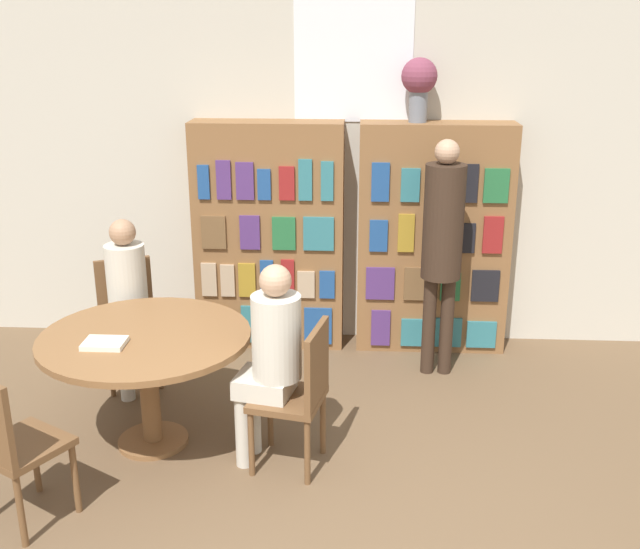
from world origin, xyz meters
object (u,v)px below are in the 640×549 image
Objects in this scene: chair_near_camera at (8,441)px; chair_left_side at (128,314)px; seated_reader_right at (270,352)px; flower_vase at (419,82)px; bookshelf_left at (269,237)px; bookshelf_right at (433,239)px; seated_reader_left at (129,295)px; reading_table at (146,352)px; chair_far_side at (300,390)px; librarian_standing at (443,235)px.

chair_left_side is (0.09, 1.74, 0.00)m from chair_near_camera.
seated_reader_right is at bearing 58.13° from chair_near_camera.
bookshelf_left is at bearing -179.76° from flower_vase.
flower_vase is (-0.16, 0.00, 1.21)m from bookshelf_right.
seated_reader_right reaches higher than chair_near_camera.
seated_reader_left reaches higher than chair_left_side.
seated_reader_right is at bearing -121.08° from bookshelf_right.
chair_left_side reaches higher than reading_table.
seated_reader_right is (1.18, -1.06, 0.22)m from chair_left_side.
reading_table is at bearing -138.90° from bookshelf_right.
chair_far_side is (-0.75, -1.84, -1.61)m from flower_vase.
chair_far_side reaches higher than reading_table.
bookshelf_right is 2.10m from seated_reader_right.
chair_near_camera is 1.60m from seated_reader_left.
chair_near_camera is 1.00× the size of chair_far_side.
chair_near_camera is (-1.05, -2.47, -0.40)m from bookshelf_left.
chair_far_side is at bearing 119.92° from seated_reader_left.
flower_vase is 2.55m from chair_far_side.
seated_reader_left is at bearing -157.73° from bookshelf_right.
chair_near_camera is 1.46m from seated_reader_right.
reading_table is (-1.86, -1.63, -0.27)m from bookshelf_right.
seated_reader_left reaches higher than reading_table.
seated_reader_left is at bearing 90.00° from chair_left_side.
bookshelf_left is 1.42× the size of reading_table.
seated_reader_left is (-0.32, 0.73, 0.09)m from reading_table.
chair_left_side is at bearing 113.92° from reading_table.
reading_table is 1.41× the size of chair_left_side.
bookshelf_left is 1.74m from reading_table.
chair_near_camera is 0.51× the size of librarian_standing.
bookshelf_right is at bearing 91.95° from librarian_standing.
chair_near_camera reaches higher than reading_table.
bookshelf_right reaches higher than chair_far_side.
reading_table is at bearing 90.00° from chair_far_side.
chair_near_camera is 3.14m from librarian_standing.
librarian_standing reaches higher than reading_table.
librarian_standing reaches higher than seated_reader_left.
seated_reader_right is (1.11, -0.90, 0.00)m from seated_reader_left.
bookshelf_left and bookshelf_right have the same top height.
librarian_standing is at bearing 30.89° from reading_table.
flower_vase is 0.37× the size of seated_reader_left.
bookshelf_right is at bearing -14.31° from chair_far_side.
flower_vase is 0.37× the size of reading_table.
bookshelf_left is 1.66m from flower_vase.
flower_vase is 0.27× the size of librarian_standing.
bookshelf_right is at bearing 76.48° from chair_near_camera.
flower_vase is at bearing -10.07° from chair_far_side.
reading_table is (-1.70, -1.63, -1.48)m from flower_vase.
bookshelf_left reaches higher than seated_reader_left.
seated_reader_right is 0.71× the size of librarian_standing.
chair_left_side is at bearing 117.00° from chair_near_camera.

